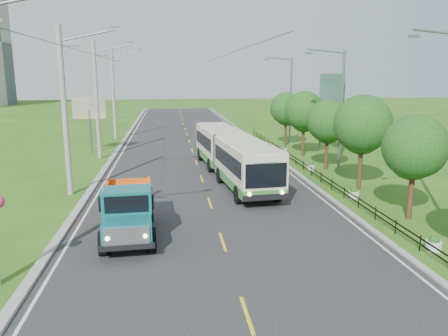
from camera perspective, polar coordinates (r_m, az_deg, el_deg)
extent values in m
plane|color=#2A5B15|center=(19.35, -0.17, -9.66)|extent=(240.00, 240.00, 0.00)
cube|color=#28282B|center=(38.58, -3.83, 1.31)|extent=(14.00, 120.00, 0.02)
cube|color=#9E9E99|center=(38.83, -14.50, 1.11)|extent=(0.40, 120.00, 0.15)
cube|color=#9E9E99|center=(39.63, 6.55, 1.60)|extent=(0.30, 120.00, 0.10)
cube|color=silver|center=(38.77, -13.69, 1.06)|extent=(0.12, 120.00, 0.00)
cube|color=silver|center=(39.52, 5.84, 1.54)|extent=(0.12, 120.00, 0.00)
cube|color=yellow|center=(19.34, -0.17, -9.59)|extent=(0.12, 2.20, 0.00)
cube|color=black|center=(34.14, 10.32, 0.23)|extent=(0.04, 40.00, 0.60)
cylinder|color=gray|center=(27.62, -20.10, 6.82)|extent=(0.32, 0.32, 10.00)
cube|color=slate|center=(27.48, -19.64, 14.78)|extent=(1.20, 0.10, 0.10)
cube|color=slate|center=(27.16, -14.19, 17.47)|extent=(0.50, 0.18, 0.12)
cylinder|color=gray|center=(39.38, -16.30, 8.39)|extent=(0.32, 0.32, 10.00)
cube|color=slate|center=(39.29, -15.89, 13.96)|extent=(1.20, 0.10, 0.10)
cube|color=slate|center=(39.07, -12.07, 15.78)|extent=(0.50, 0.18, 0.12)
cylinder|color=gray|center=(51.26, -14.24, 9.23)|extent=(0.32, 0.32, 10.00)
cube|color=slate|center=(51.19, -13.89, 13.50)|extent=(1.20, 0.10, 0.10)
cube|color=slate|center=(51.02, -10.95, 14.87)|extent=(0.50, 0.18, 0.12)
cylinder|color=#382314|center=(23.88, 23.24, -2.70)|extent=(0.28, 0.28, 2.97)
sphere|color=#164513|center=(23.45, 23.69, 2.57)|extent=(3.18, 3.18, 3.18)
sphere|color=#164513|center=(24.08, 23.37, 1.28)|extent=(2.33, 2.33, 2.33)
cylinder|color=#382314|center=(29.02, 17.36, 0.59)|extent=(0.28, 0.28, 3.36)
sphere|color=#164513|center=(28.65, 17.67, 5.54)|extent=(3.60, 3.60, 3.60)
sphere|color=#164513|center=(29.27, 17.53, 4.25)|extent=(2.64, 2.64, 2.64)
cylinder|color=#382314|center=(34.50, 13.25, 2.28)|extent=(0.28, 0.28, 3.02)
sphere|color=#164513|center=(34.20, 13.43, 6.02)|extent=(3.24, 3.24, 3.24)
sphere|color=#164513|center=(34.81, 13.40, 5.05)|extent=(2.38, 2.38, 2.38)
cylinder|color=#382314|center=(40.09, 10.29, 3.88)|extent=(0.28, 0.28, 3.25)
sphere|color=#164513|center=(39.83, 10.42, 7.35)|extent=(3.48, 3.48, 3.48)
sphere|color=#164513|center=(40.42, 10.44, 6.43)|extent=(2.55, 2.55, 2.55)
cylinder|color=#382314|center=(45.81, 8.05, 4.84)|extent=(0.28, 0.28, 3.08)
sphere|color=#164513|center=(45.58, 8.13, 7.72)|extent=(3.30, 3.30, 3.30)
sphere|color=#164513|center=(46.17, 8.19, 6.95)|extent=(2.42, 2.42, 2.42)
cylinder|color=slate|center=(21.37, 26.75, 15.49)|extent=(2.80, 0.10, 0.34)
cube|color=slate|center=(20.68, 23.60, 15.50)|extent=(0.45, 0.16, 0.12)
cylinder|color=slate|center=(34.51, 15.06, 7.19)|extent=(0.20, 0.20, 9.00)
cylinder|color=slate|center=(33.95, 13.21, 14.65)|extent=(2.80, 0.10, 0.34)
cube|color=slate|center=(33.52, 11.04, 14.53)|extent=(0.45, 0.16, 0.12)
cylinder|color=slate|center=(47.73, 8.69, 8.67)|extent=(0.20, 0.20, 9.00)
cylinder|color=slate|center=(47.33, 7.18, 14.02)|extent=(2.80, 0.10, 0.34)
cube|color=slate|center=(47.02, 5.60, 13.89)|extent=(0.45, 0.16, 0.12)
cylinder|color=silver|center=(20.40, 25.67, -9.13)|extent=(0.64, 0.64, 0.40)
sphere|color=#164513|center=(20.31, 25.74, -8.47)|extent=(0.44, 0.44, 0.44)
cylinder|color=silver|center=(27.09, 16.58, -3.37)|extent=(0.64, 0.64, 0.40)
sphere|color=#164513|center=(27.02, 16.62, -2.86)|extent=(0.44, 0.44, 0.44)
cylinder|color=silver|center=(34.34, 11.27, 0.09)|extent=(0.64, 0.64, 0.40)
sphere|color=#164513|center=(34.29, 11.29, 0.50)|extent=(0.44, 0.44, 0.44)
cylinder|color=silver|center=(41.87, 7.84, 2.33)|extent=(0.64, 0.64, 0.40)
sphere|color=#164513|center=(41.83, 7.85, 2.67)|extent=(0.44, 0.44, 0.44)
cylinder|color=slate|center=(42.79, -17.04, 4.56)|extent=(0.20, 0.20, 4.00)
cube|color=yellow|center=(42.58, -17.23, 7.49)|extent=(3.00, 0.15, 2.00)
cylinder|color=slate|center=(38.49, 15.02, 4.65)|extent=(0.24, 0.24, 5.00)
cylinder|color=slate|center=(43.13, 12.53, 5.52)|extent=(0.24, 0.24, 5.00)
cube|color=#144C47|center=(40.56, 13.94, 9.74)|extent=(0.20, 6.00, 3.00)
cube|color=#387E32|center=(27.20, 2.99, -1.48)|extent=(3.24, 7.87, 0.56)
cube|color=beige|center=(26.94, 3.02, 1.14)|extent=(3.24, 7.87, 1.97)
cube|color=black|center=(26.93, 3.02, 1.17)|extent=(3.23, 7.26, 0.97)
cube|color=#387E32|center=(35.23, -0.66, 1.64)|extent=(3.20, 7.36, 0.56)
cube|color=beige|center=(35.02, -0.66, 3.68)|extent=(3.20, 7.36, 1.97)
cube|color=black|center=(35.02, -0.66, 3.69)|extent=(3.18, 6.75, 0.97)
cube|color=#4C4C4C|center=(31.12, 0.88, 2.10)|extent=(2.49, 1.24, 2.43)
cube|color=black|center=(23.36, 5.53, -1.00)|extent=(2.30, 0.27, 1.33)
cylinder|color=black|center=(24.74, 1.88, -3.51)|extent=(0.42, 1.09, 1.06)
cylinder|color=black|center=(25.39, 6.94, -3.19)|extent=(0.42, 1.09, 1.06)
cylinder|color=black|center=(29.46, -0.53, -0.97)|extent=(0.42, 1.09, 1.06)
cylinder|color=black|center=(30.02, 3.79, -0.76)|extent=(0.42, 1.09, 1.06)
cylinder|color=black|center=(32.80, -1.79, 0.35)|extent=(0.42, 1.09, 1.06)
cylinder|color=black|center=(33.29, 2.12, 0.53)|extent=(0.42, 1.09, 1.06)
cylinder|color=black|center=(37.34, -3.13, 1.77)|extent=(0.42, 1.09, 1.06)
cylinder|color=black|center=(37.78, 0.33, 1.91)|extent=(0.42, 1.09, 1.06)
cube|color=#12686E|center=(18.10, -12.55, -8.04)|extent=(2.03, 1.42, 0.93)
cube|color=#12686E|center=(19.28, -12.51, -5.33)|extent=(2.14, 1.62, 1.86)
cube|color=black|center=(19.15, -12.57, -4.00)|extent=(2.33, 1.35, 0.65)
cube|color=black|center=(20.26, -12.34, -7.10)|extent=(1.28, 5.64, 0.23)
cube|color=orange|center=(21.51, -12.36, -3.39)|extent=(2.31, 2.92, 1.21)
cylinder|color=black|center=(18.52, -15.53, -9.43)|extent=(0.39, 1.04, 1.02)
cylinder|color=black|center=(18.45, -9.39, -9.23)|extent=(0.39, 1.04, 1.02)
cylinder|color=black|center=(22.03, -14.78, -5.93)|extent=(0.39, 1.04, 1.02)
cylinder|color=black|center=(21.96, -9.67, -5.74)|extent=(0.39, 1.04, 1.02)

